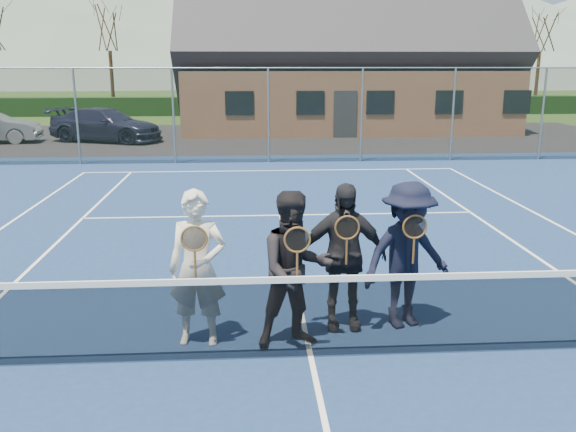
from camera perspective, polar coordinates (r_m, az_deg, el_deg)
name	(u,v)px	position (r m, az deg, el deg)	size (l,w,h in m)	color
ground	(264,138)	(26.30, -2.30, 7.26)	(220.00, 220.00, 0.00)	#2C481A
court_surface	(311,358)	(6.90, 2.14, -13.13)	(30.00, 30.00, 0.02)	navy
tarmac_carpark	(169,139)	(26.50, -11.04, 7.08)	(40.00, 12.00, 0.01)	black
hedge_row	(258,106)	(38.19, -2.78, 10.25)	(40.00, 1.20, 1.10)	black
hill_west	(90,23)	(104.15, -18.03, 16.76)	(110.00, 110.00, 18.00)	#55665A
hill_centre	(376,11)	(103.48, 8.22, 18.41)	(120.00, 120.00, 22.00)	slate
car_c	(106,125)	(26.24, -16.66, 8.16)	(1.91, 4.69, 1.36)	#1A1B35
court_markings	(311,357)	(6.89, 2.14, -13.01)	(11.03, 23.83, 0.01)	white
tennis_net	(311,313)	(6.67, 2.18, -9.09)	(11.68, 0.08, 1.10)	slate
perimeter_fence	(268,115)	(19.68, -1.85, 9.39)	(30.07, 0.07, 3.02)	slate
clubhouse	(344,45)	(30.46, 5.25, 15.68)	(15.60, 8.20, 7.70)	#9E6B4C
tree_b	(108,17)	(40.06, -16.52, 17.40)	(3.20, 3.20, 7.77)	#351F13
tree_c	(290,18)	(39.27, 0.16, 18.03)	(3.20, 3.20, 7.77)	#362613
tree_d	(449,19)	(41.17, 14.87, 17.40)	(3.20, 3.20, 7.77)	#3A2515
tree_e	(543,19)	(43.39, 22.74, 16.62)	(3.20, 3.20, 7.77)	#3A2415
player_a	(198,268)	(6.96, -8.46, -4.87)	(0.69, 0.52, 1.80)	silver
player_b	(295,270)	(6.84, 0.68, -5.05)	(1.01, 0.86, 1.80)	black
player_c	(343,256)	(7.33, 5.14, -3.78)	(1.06, 0.51, 1.80)	black
player_d	(407,255)	(7.48, 11.08, -3.63)	(1.31, 1.00, 1.80)	black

